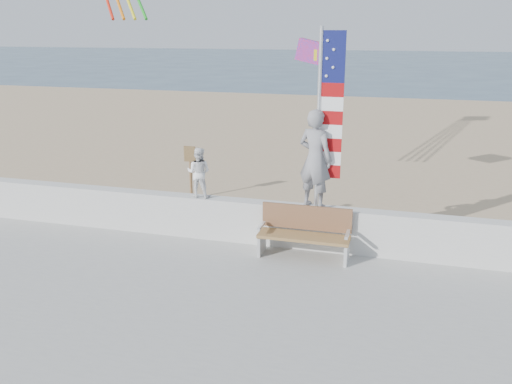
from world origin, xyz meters
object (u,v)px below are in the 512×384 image
(adult, at_px, (315,159))
(flag, at_px, (325,112))
(child, at_px, (199,172))
(bench, at_px, (305,232))

(adult, distance_m, flag, 0.94)
(child, distance_m, bench, 2.60)
(adult, relative_size, bench, 1.10)
(adult, relative_size, flag, 0.56)
(adult, xyz_separation_m, child, (-2.47, 0.00, -0.45))
(adult, distance_m, bench, 1.46)
(flag, bearing_deg, child, 179.99)
(child, height_order, flag, flag)
(adult, height_order, bench, adult)
(bench, xyz_separation_m, flag, (0.26, 0.45, 2.30))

